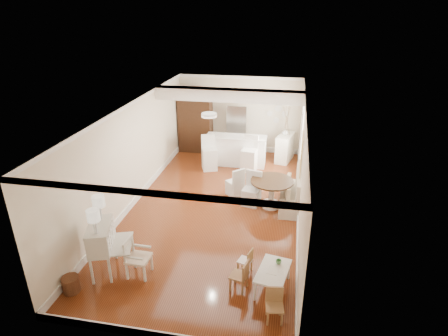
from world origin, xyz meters
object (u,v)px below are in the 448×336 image
(bar_stool_left, at_px, (209,153))
(fridge, at_px, (246,131))
(wicker_basket, at_px, (71,284))
(kids_chair_c, at_px, (275,306))
(secretary_bureau, at_px, (102,248))
(kids_chair_b, at_px, (245,260))
(kids_table, at_px, (273,280))
(dining_table, at_px, (271,193))
(slip_chair_near, at_px, (252,189))
(sideboard, at_px, (285,148))
(breakfast_counter, at_px, (236,150))
(pantry_cabinet, at_px, (195,121))
(gustavian_armchair, at_px, (139,258))
(kids_chair_a, at_px, (239,275))
(bar_stool_right, at_px, (249,154))
(slip_chair_far, at_px, (235,181))

(bar_stool_left, bearing_deg, fridge, 36.47)
(wicker_basket, relative_size, kids_chair_c, 0.52)
(secretary_bureau, relative_size, kids_chair_b, 2.00)
(kids_table, xyz_separation_m, dining_table, (-0.26, 3.28, 0.17))
(slip_chair_near, height_order, sideboard, sideboard)
(kids_chair_c, bearing_deg, bar_stool_left, 103.95)
(breakfast_counter, height_order, pantry_cabinet, pantry_cabinet)
(gustavian_armchair, height_order, sideboard, sideboard)
(secretary_bureau, bearing_deg, breakfast_counter, 55.23)
(kids_chair_a, distance_m, slip_chair_near, 3.43)
(slip_chair_near, bearing_deg, bar_stool_right, 110.46)
(wicker_basket, xyz_separation_m, kids_chair_a, (3.17, 0.66, 0.17))
(kids_chair_a, distance_m, kids_chair_b, 0.55)
(kids_chair_c, height_order, pantry_cabinet, pantry_cabinet)
(kids_chair_b, height_order, fridge, fridge)
(dining_table, relative_size, fridge, 0.64)
(kids_table, height_order, fridge, fridge)
(secretary_bureau, distance_m, fridge, 7.44)
(kids_chair_a, relative_size, sideboard, 0.67)
(dining_table, height_order, slip_chair_far, slip_chair_far)
(slip_chair_far, relative_size, pantry_cabinet, 0.37)
(pantry_cabinet, relative_size, sideboard, 2.31)
(slip_chair_far, xyz_separation_m, bar_stool_right, (0.18, 1.80, 0.17))
(dining_table, distance_m, pantry_cabinet, 4.98)
(fridge, bearing_deg, wicker_basket, -106.66)
(slip_chair_near, bearing_deg, kids_chair_b, -74.03)
(wicker_basket, height_order, pantry_cabinet, pantry_cabinet)
(kids_chair_a, height_order, bar_stool_right, bar_stool_right)
(gustavian_armchair, relative_size, bar_stool_left, 0.71)
(gustavian_armchair, bearing_deg, slip_chair_far, -18.30)
(dining_table, height_order, breakfast_counter, breakfast_counter)
(secretary_bureau, height_order, kids_table, secretary_bureau)
(gustavian_armchair, distance_m, bar_stool_right, 5.86)
(gustavian_armchair, relative_size, sideboard, 0.84)
(kids_table, relative_size, bar_stool_left, 0.78)
(kids_chair_c, relative_size, bar_stool_right, 0.53)
(gustavian_armchair, relative_size, bar_stool_right, 0.70)
(slip_chair_far, xyz_separation_m, breakfast_counter, (-0.33, 2.25, 0.09))
(wicker_basket, xyz_separation_m, fridge, (2.35, 7.85, 0.74))
(kids_chair_a, distance_m, breakfast_counter, 6.23)
(kids_chair_a, height_order, dining_table, dining_table)
(bar_stool_left, bearing_deg, wicker_basket, -123.88)
(kids_chair_b, bearing_deg, kids_chair_c, 46.49)
(bar_stool_right, bearing_deg, dining_table, -59.79)
(kids_table, xyz_separation_m, bar_stool_right, (-1.16, 5.58, 0.37))
(secretary_bureau, bearing_deg, bar_stool_right, 49.45)
(secretary_bureau, height_order, wicker_basket, secretary_bureau)
(bar_stool_right, bearing_deg, kids_chair_a, -75.94)
(gustavian_armchair, bearing_deg, wicker_basket, 123.88)
(kids_chair_b, relative_size, dining_table, 0.48)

